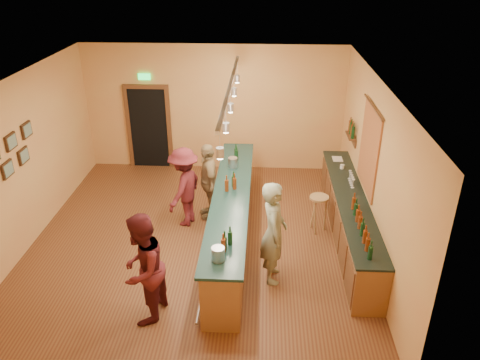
# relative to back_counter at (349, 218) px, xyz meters

# --- Properties ---
(floor) EXTENTS (7.00, 7.00, 0.00)m
(floor) POSITION_rel_back_counter_xyz_m (-2.97, -0.18, -0.49)
(floor) COLOR #592C19
(floor) RESTS_ON ground
(ceiling) EXTENTS (6.50, 7.00, 0.02)m
(ceiling) POSITION_rel_back_counter_xyz_m (-2.97, -0.18, 2.71)
(ceiling) COLOR silver
(ceiling) RESTS_ON wall_back
(wall_back) EXTENTS (6.50, 0.02, 3.20)m
(wall_back) POSITION_rel_back_counter_xyz_m (-2.97, 3.32, 1.11)
(wall_back) COLOR #D78950
(wall_back) RESTS_ON floor
(wall_front) EXTENTS (6.50, 0.02, 3.20)m
(wall_front) POSITION_rel_back_counter_xyz_m (-2.97, -3.68, 1.11)
(wall_front) COLOR #D78950
(wall_front) RESTS_ON floor
(wall_left) EXTENTS (0.02, 7.00, 3.20)m
(wall_left) POSITION_rel_back_counter_xyz_m (-6.22, -0.18, 1.11)
(wall_left) COLOR #D78950
(wall_left) RESTS_ON floor
(wall_right) EXTENTS (0.02, 7.00, 3.20)m
(wall_right) POSITION_rel_back_counter_xyz_m (0.28, -0.18, 1.11)
(wall_right) COLOR #D78950
(wall_right) RESTS_ON floor
(doorway) EXTENTS (1.15, 0.09, 2.48)m
(doorway) POSITION_rel_back_counter_xyz_m (-4.67, 3.30, 0.64)
(doorway) COLOR black
(doorway) RESTS_ON wall_back
(tapestry) EXTENTS (0.03, 1.40, 1.60)m
(tapestry) POSITION_rel_back_counter_xyz_m (0.26, 0.22, 1.36)
(tapestry) COLOR maroon
(tapestry) RESTS_ON wall_right
(bottle_shelf) EXTENTS (0.17, 0.55, 0.54)m
(bottle_shelf) POSITION_rel_back_counter_xyz_m (0.20, 1.72, 1.18)
(bottle_shelf) COLOR #4F3417
(bottle_shelf) RESTS_ON wall_right
(picture_grid) EXTENTS (0.06, 2.20, 0.70)m
(picture_grid) POSITION_rel_back_counter_xyz_m (-6.18, -0.93, 1.46)
(picture_grid) COLOR #382111
(picture_grid) RESTS_ON wall_left
(back_counter) EXTENTS (0.60, 4.55, 1.27)m
(back_counter) POSITION_rel_back_counter_xyz_m (0.00, 0.00, 0.00)
(back_counter) COLOR brown
(back_counter) RESTS_ON floor
(tasting_bar) EXTENTS (0.73, 5.10, 1.38)m
(tasting_bar) POSITION_rel_back_counter_xyz_m (-2.30, -0.18, 0.12)
(tasting_bar) COLOR brown
(tasting_bar) RESTS_ON floor
(pendant_track) EXTENTS (0.11, 4.60, 0.50)m
(pendant_track) POSITION_rel_back_counter_xyz_m (-2.30, -0.18, 2.50)
(pendant_track) COLOR silver
(pendant_track) RESTS_ON ceiling
(bartender) EXTENTS (0.47, 0.69, 1.86)m
(bartender) POSITION_rel_back_counter_xyz_m (-1.51, -1.30, 0.45)
(bartender) COLOR gray
(bartender) RESTS_ON floor
(customer_a) EXTENTS (0.84, 1.00, 1.82)m
(customer_a) POSITION_rel_back_counter_xyz_m (-3.49, -2.38, 0.42)
(customer_a) COLOR #59191E
(customer_a) RESTS_ON floor
(customer_b) EXTENTS (0.65, 1.05, 1.67)m
(customer_b) POSITION_rel_back_counter_xyz_m (-2.85, 0.78, 0.35)
(customer_b) COLOR #997A51
(customer_b) RESTS_ON floor
(customer_c) EXTENTS (0.94, 1.24, 1.69)m
(customer_c) POSITION_rel_back_counter_xyz_m (-3.31, 0.45, 0.36)
(customer_c) COLOR #59191E
(customer_c) RESTS_ON floor
(bar_stool) EXTENTS (0.38, 0.38, 0.79)m
(bar_stool) POSITION_rel_back_counter_xyz_m (-0.58, 0.28, 0.16)
(bar_stool) COLOR olive
(bar_stool) RESTS_ON floor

